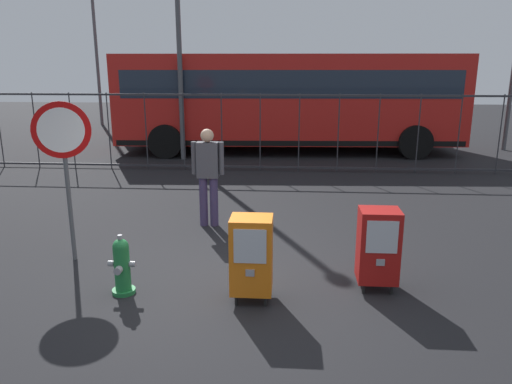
{
  "coord_description": "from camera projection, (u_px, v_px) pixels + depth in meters",
  "views": [
    {
      "loc": [
        0.79,
        -5.62,
        2.69
      ],
      "look_at": [
        0.3,
        1.2,
        0.9
      ],
      "focal_mm": 34.15,
      "sensor_mm": 36.0,
      "label": 1
    }
  ],
  "objects": [
    {
      "name": "fire_hydrant",
      "position": [
        122.0,
        266.0,
        5.84
      ],
      "size": [
        0.33,
        0.31,
        0.75
      ],
      "color": "#1E7238",
      "rests_on": "ground_plane"
    },
    {
      "name": "fence_barrier",
      "position": [
        260.0,
        132.0,
        12.54
      ],
      "size": [
        18.03,
        0.04,
        2.0
      ],
      "color": "#2D2D33",
      "rests_on": "ground_plane"
    },
    {
      "name": "pedestrian",
      "position": [
        208.0,
        172.0,
        8.19
      ],
      "size": [
        0.55,
        0.22,
        1.67
      ],
      "color": "#382D51",
      "rests_on": "ground_plane"
    },
    {
      "name": "bus_near",
      "position": [
        289.0,
        97.0,
        15.21
      ],
      "size": [
        10.61,
        3.19,
        3.0
      ],
      "rotation": [
        0.0,
        0.0,
        0.05
      ],
      "color": "red",
      "rests_on": "ground_plane"
    },
    {
      "name": "stop_sign",
      "position": [
        64.0,
        149.0,
        6.54
      ],
      "size": [
        0.71,
        0.31,
        2.23
      ],
      "color": "#4C4F54",
      "rests_on": "ground_plane"
    },
    {
      "name": "newspaper_box_primary",
      "position": [
        378.0,
        245.0,
        5.89
      ],
      "size": [
        0.48,
        0.42,
        1.02
      ],
      "color": "black",
      "rests_on": "ground_plane"
    },
    {
      "name": "newspaper_box_secondary",
      "position": [
        251.0,
        255.0,
        5.61
      ],
      "size": [
        0.48,
        0.42,
        1.02
      ],
      "color": "black",
      "rests_on": "ground_plane"
    },
    {
      "name": "ground_plane",
      "position": [
        226.0,
        284.0,
        6.16
      ],
      "size": [
        60.0,
        60.0,
        0.0
      ],
      "primitive_type": "plane",
      "color": "black"
    },
    {
      "name": "bus_far",
      "position": [
        255.0,
        91.0,
        18.92
      ],
      "size": [
        10.65,
        3.37,
        3.0
      ],
      "rotation": [
        0.0,
        0.0,
        -0.07
      ],
      "color": "red",
      "rests_on": "ground_plane"
    },
    {
      "name": "street_light_near_left",
      "position": [
        177.0,
        3.0,
        13.25
      ],
      "size": [
        0.32,
        0.32,
        7.51
      ],
      "color": "#4C4F54",
      "rests_on": "ground_plane"
    },
    {
      "name": "street_light_near_right",
      "position": [
        93.0,
        14.0,
        21.44
      ],
      "size": [
        0.32,
        0.32,
        8.56
      ],
      "color": "#4C4F54",
      "rests_on": "ground_plane"
    }
  ]
}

